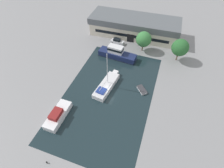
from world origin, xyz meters
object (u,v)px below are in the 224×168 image
at_px(sailboat_moored, 107,85).
at_px(quay_tree_by_water, 180,48).
at_px(warehouse_building, 134,26).
at_px(cabin_boat, 58,115).
at_px(motor_cruiser, 117,54).
at_px(small_dinghy, 142,90).
at_px(quay_tree_near_building, 144,39).
at_px(parked_car, 117,41).

bearing_deg(sailboat_moored, quay_tree_by_water, 54.78).
xyz_separation_m(warehouse_building, cabin_boat, (-7.36, -39.96, -2.26)).
xyz_separation_m(motor_cruiser, small_dinghy, (10.47, -10.97, -1.15)).
distance_m(warehouse_building, sailboat_moored, 27.74).
distance_m(quay_tree_by_water, small_dinghy, 17.91).
bearing_deg(sailboat_moored, motor_cruiser, 103.72).
xyz_separation_m(quay_tree_near_building, parked_car, (-8.89, 1.07, -3.30)).
bearing_deg(quay_tree_near_building, small_dinghy, -77.62).
bearing_deg(small_dinghy, motor_cruiser, 92.07).
xyz_separation_m(quay_tree_by_water, parked_car, (-19.91, 2.39, -3.67)).
bearing_deg(quay_tree_near_building, sailboat_moored, -105.50).
xyz_separation_m(sailboat_moored, cabin_boat, (-7.20, -12.33, 0.17)).
height_order(quay_tree_by_water, sailboat_moored, sailboat_moored).
bearing_deg(parked_car, cabin_boat, -2.18).
distance_m(quay_tree_near_building, small_dinghy, 17.96).
height_order(warehouse_building, motor_cruiser, warehouse_building).
distance_m(parked_car, cabin_boat, 32.63).
height_order(quay_tree_near_building, small_dinghy, quay_tree_near_building).
xyz_separation_m(sailboat_moored, small_dinghy, (9.04, 1.92, -0.47)).
bearing_deg(sailboat_moored, warehouse_building, 97.06).
relative_size(warehouse_building, sailboat_moored, 2.83).
height_order(warehouse_building, parked_car, warehouse_building).
relative_size(parked_car, sailboat_moored, 0.41).
bearing_deg(motor_cruiser, small_dinghy, -131.46).
bearing_deg(motor_cruiser, cabin_boat, 172.00).
xyz_separation_m(quay_tree_by_water, small_dinghy, (-7.27, -15.80, -4.27)).
distance_m(parked_car, motor_cruiser, 7.56).
distance_m(sailboat_moored, cabin_boat, 14.28).
bearing_deg(quay_tree_near_building, warehouse_building, 120.79).
height_order(quay_tree_near_building, sailboat_moored, sailboat_moored).
bearing_deg(parked_car, sailboat_moored, 14.31).
height_order(parked_car, small_dinghy, parked_car).
bearing_deg(motor_cruiser, quay_tree_near_building, -42.61).
bearing_deg(parked_car, quay_tree_by_water, 87.29).
height_order(parked_car, cabin_boat, cabin_boat).
relative_size(warehouse_building, motor_cruiser, 2.58).
distance_m(sailboat_moored, small_dinghy, 9.25).
xyz_separation_m(warehouse_building, motor_cruiser, (-1.59, -14.74, -1.76)).
bearing_deg(small_dinghy, sailboat_moored, 150.39).
relative_size(small_dinghy, cabin_boat, 0.43).
relative_size(parked_car, small_dinghy, 1.34).
xyz_separation_m(small_dinghy, cabin_boat, (-16.23, -14.24, 0.64)).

